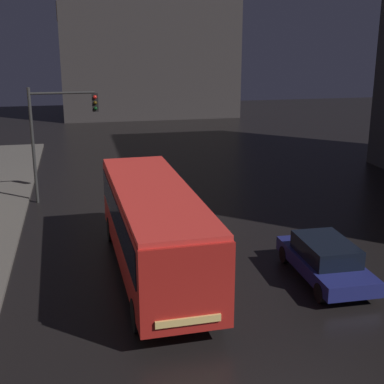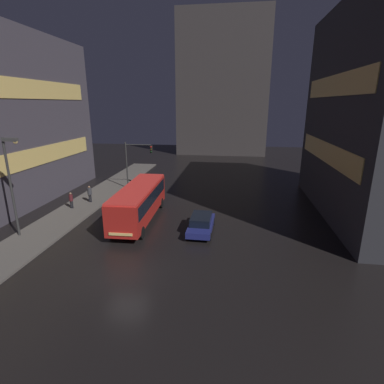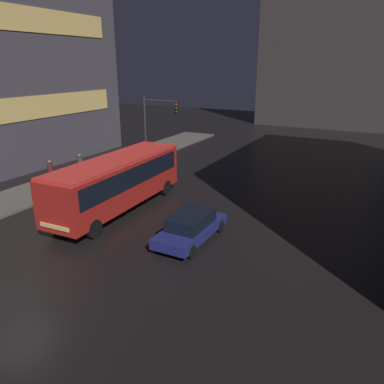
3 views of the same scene
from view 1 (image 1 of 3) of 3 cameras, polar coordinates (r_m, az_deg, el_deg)
The scene contains 3 objects.
bus_near at distance 18.71m, azimuth -4.10°, elevation -3.22°, with size 2.93×10.31×3.21m.
car_taxi at distance 19.36m, azimuth 14.01°, elevation -6.96°, with size 1.98×4.61×1.42m.
traffic_light_main at distance 27.63m, azimuth -14.28°, elevation 6.96°, with size 3.39×0.35×5.84m.
Camera 1 is at (-4.32, -8.64, 8.21)m, focal length 50.00 mm.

